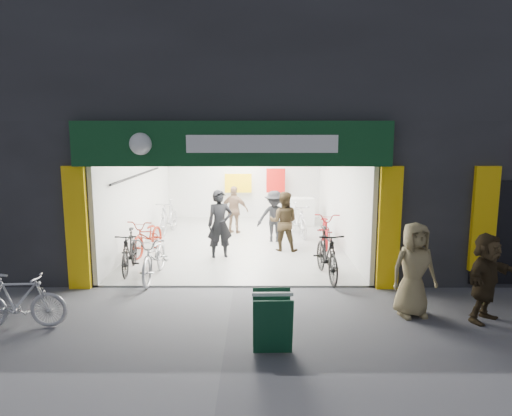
{
  "coord_description": "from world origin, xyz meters",
  "views": [
    {
      "loc": [
        0.5,
        -9.33,
        3.27
      ],
      "look_at": [
        0.48,
        1.5,
        1.47
      ],
      "focal_mm": 32.0,
      "sensor_mm": 36.0,
      "label": 1
    }
  ],
  "objects_px": {
    "parked_bike": "(18,301)",
    "pedestrian_near": "(414,270)",
    "bike_right_front": "(327,254)",
    "sandwich_board": "(272,320)",
    "bike_left_front": "(155,256)"
  },
  "relations": [
    {
      "from": "bike_right_front",
      "to": "sandwich_board",
      "type": "bearing_deg",
      "value": -116.07
    },
    {
      "from": "bike_right_front",
      "to": "pedestrian_near",
      "type": "bearing_deg",
      "value": -64.62
    },
    {
      "from": "bike_right_front",
      "to": "pedestrian_near",
      "type": "xyz_separation_m",
      "value": [
        1.23,
        -2.09,
        0.28
      ]
    },
    {
      "from": "bike_right_front",
      "to": "pedestrian_near",
      "type": "distance_m",
      "value": 2.44
    },
    {
      "from": "bike_left_front",
      "to": "sandwich_board",
      "type": "xyz_separation_m",
      "value": [
        2.53,
        -3.49,
        -0.02
      ]
    },
    {
      "from": "parked_bike",
      "to": "sandwich_board",
      "type": "bearing_deg",
      "value": -104.95
    },
    {
      "from": "bike_right_front",
      "to": "parked_bike",
      "type": "distance_m",
      "value": 6.18
    },
    {
      "from": "pedestrian_near",
      "to": "sandwich_board",
      "type": "relative_size",
      "value": 1.9
    },
    {
      "from": "sandwich_board",
      "to": "bike_right_front",
      "type": "bearing_deg",
      "value": 67.67
    },
    {
      "from": "bike_left_front",
      "to": "sandwich_board",
      "type": "distance_m",
      "value": 4.31
    },
    {
      "from": "pedestrian_near",
      "to": "parked_bike",
      "type": "bearing_deg",
      "value": 174.7
    },
    {
      "from": "parked_bike",
      "to": "bike_right_front",
      "type": "bearing_deg",
      "value": -68.43
    },
    {
      "from": "sandwich_board",
      "to": "bike_left_front",
      "type": "bearing_deg",
      "value": 124.68
    },
    {
      "from": "parked_bike",
      "to": "bike_left_front",
      "type": "bearing_deg",
      "value": -36.68
    },
    {
      "from": "parked_bike",
      "to": "pedestrian_near",
      "type": "xyz_separation_m",
      "value": [
        6.81,
        0.56,
        0.38
      ]
    }
  ]
}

